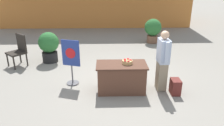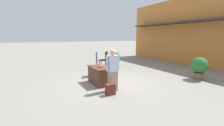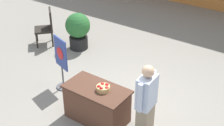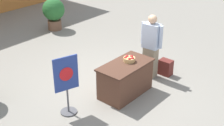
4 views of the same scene
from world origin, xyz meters
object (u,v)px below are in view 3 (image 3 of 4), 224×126
poster_board (61,62)px  potted_plant_near_left (78,29)px  apple_basket (103,88)px  person_visitor (146,104)px  display_table (97,104)px  patio_chair (47,25)px

poster_board → potted_plant_near_left: poster_board is taller
apple_basket → person_visitor: 0.96m
potted_plant_near_left → poster_board: bearing=-59.5°
person_visitor → potted_plant_near_left: bearing=-34.7°
poster_board → display_table: bearing=89.8°
display_table → apple_basket: (0.16, 0.02, 0.45)m
apple_basket → display_table: bearing=-172.7°
poster_board → patio_chair: poster_board is taller
apple_basket → patio_chair: 4.13m
display_table → poster_board: bearing=162.1°
person_visitor → poster_board: (-2.53, 0.40, -0.14)m
apple_basket → patio_chair: bearing=151.7°
apple_basket → poster_board: size_ratio=0.21×
potted_plant_near_left → display_table: bearing=-42.7°
poster_board → patio_chair: (-2.06, 1.52, -0.11)m
person_visitor → potted_plant_near_left: person_visitor is taller
person_visitor → poster_board: bearing=-11.9°
apple_basket → potted_plant_near_left: potted_plant_near_left is taller
display_table → person_visitor: (1.12, 0.06, 0.46)m
person_visitor → patio_chair: 4.99m
person_visitor → potted_plant_near_left: size_ratio=1.50×
apple_basket → person_visitor: (0.96, 0.04, 0.01)m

